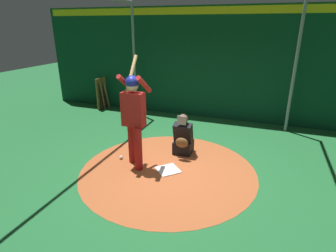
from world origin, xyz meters
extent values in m
plane|color=#216633|center=(0.00, 0.00, 0.00)|extent=(27.23, 27.23, 0.00)
cylinder|color=#AD562D|center=(0.00, 0.00, 0.00)|extent=(3.49, 3.49, 0.01)
cube|color=white|center=(0.00, 0.00, 0.01)|extent=(0.59, 0.59, 0.01)
cylinder|color=maroon|center=(0.16, -0.56, 0.44)|extent=(0.15, 0.15, 0.88)
cylinder|color=maroon|center=(-0.08, -0.83, 0.44)|extent=(0.15, 0.15, 0.88)
cube|color=#B21E1E|center=(0.04, -0.70, 1.21)|extent=(0.22, 0.44, 0.66)
cylinder|color=#B21E1E|center=(-0.06, -0.50, 1.69)|extent=(0.53, 0.09, 0.41)
cylinder|color=#B21E1E|center=(-0.06, -0.90, 1.69)|extent=(0.53, 0.09, 0.41)
sphere|color=beige|center=(0.04, -0.70, 1.68)|extent=(0.23, 0.23, 0.23)
sphere|color=navy|center=(0.04, -0.70, 1.74)|extent=(0.26, 0.26, 0.26)
cylinder|color=tan|center=(-0.18, -0.83, 1.83)|extent=(0.54, 0.06, 0.73)
cube|color=black|center=(-0.88, 0.05, 0.14)|extent=(0.40, 0.40, 0.29)
cube|color=black|center=(-0.84, 0.05, 0.50)|extent=(0.31, 0.40, 0.47)
sphere|color=brown|center=(-0.82, 0.05, 0.83)|extent=(0.22, 0.22, 0.22)
cube|color=gray|center=(-0.72, 0.05, 0.83)|extent=(0.03, 0.19, 0.19)
ellipsoid|color=brown|center=(-0.56, 0.11, 0.39)|extent=(0.12, 0.28, 0.22)
cube|color=#0C3D26|center=(-3.67, 0.00, 1.63)|extent=(0.20, 11.23, 3.26)
cube|color=yellow|center=(-3.56, 0.00, 3.11)|extent=(0.03, 11.01, 0.20)
cylinder|color=gray|center=(-3.16, -2.28, 1.67)|extent=(0.08, 0.08, 3.35)
cylinder|color=gray|center=(-3.16, 2.28, 1.67)|extent=(0.08, 0.08, 3.35)
cube|color=olive|center=(-3.42, -3.65, 0.53)|extent=(0.82, 0.04, 1.05)
cylinder|color=tan|center=(-3.73, -3.59, 0.43)|extent=(0.06, 0.14, 0.85)
cylinder|color=tan|center=(-3.61, -3.59, 0.42)|extent=(0.06, 0.12, 0.83)
cylinder|color=tan|center=(-3.49, -3.59, 0.45)|extent=(0.06, 0.21, 0.89)
cylinder|color=black|center=(-3.37, -3.59, 0.44)|extent=(0.06, 0.20, 0.88)
cylinder|color=olive|center=(-3.25, -3.59, 0.46)|extent=(0.06, 0.16, 0.92)
cylinder|color=black|center=(-3.13, -3.59, 0.45)|extent=(0.06, 0.17, 0.91)
sphere|color=white|center=(-0.10, -1.12, 0.04)|extent=(0.07, 0.07, 0.07)
camera|label=1|loc=(4.50, 1.66, 2.75)|focal=29.09mm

